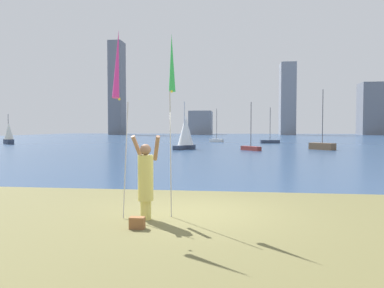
# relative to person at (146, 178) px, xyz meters

# --- Properties ---
(ground) EXTENTS (120.00, 138.00, 0.12)m
(ground) POSITION_rel_person_xyz_m (1.15, 51.85, -1.02)
(ground) COLOR brown
(person) EXTENTS (0.72, 0.53, 1.96)m
(person) POSITION_rel_person_xyz_m (0.00, 0.00, 0.00)
(person) COLOR #D8CC66
(person) RESTS_ON ground
(kite_flag_left) EXTENTS (0.16, 1.01, 4.32)m
(kite_flag_left) POSITION_rel_person_xyz_m (-0.55, -0.32, 2.51)
(kite_flag_left) COLOR #B2B2B7
(kite_flag_left) RESTS_ON ground
(kite_flag_right) EXTENTS (0.16, 0.40, 4.36)m
(kite_flag_right) POSITION_rel_person_xyz_m (0.55, 0.41, 2.61)
(kite_flag_right) COLOR #B2B2B7
(kite_flag_right) RESTS_ON ground
(bag) EXTENTS (0.31, 0.19, 0.25)m
(bag) POSITION_rel_person_xyz_m (0.02, -0.82, -0.84)
(bag) COLOR brown
(bag) RESTS_ON ground
(sailboat_0) EXTENTS (2.67, 1.09, 4.85)m
(sailboat_0) POSITION_rel_person_xyz_m (6.35, 43.34, -0.64)
(sailboat_0) COLOR #333D51
(sailboat_0) RESTS_ON ground
(sailboat_2) EXTENTS (2.19, 2.12, 3.87)m
(sailboat_2) POSITION_rel_person_xyz_m (-27.15, 36.40, 0.35)
(sailboat_2) COLOR #333D51
(sailboat_2) RESTS_ON ground
(sailboat_4) EXTENTS (2.16, 1.60, 4.93)m
(sailboat_4) POSITION_rel_person_xyz_m (-1.10, 46.85, -0.66)
(sailboat_4) COLOR silver
(sailboat_4) RESTS_ON ground
(sailboat_5) EXTENTS (2.32, 2.47, 5.79)m
(sailboat_5) POSITION_rel_person_xyz_m (10.12, 28.90, -0.58)
(sailboat_5) COLOR brown
(sailboat_5) RESTS_ON ground
(sailboat_6) EXTENTS (1.89, 2.14, 4.51)m
(sailboat_6) POSITION_rel_person_xyz_m (3.26, 26.92, -0.68)
(sailboat_6) COLOR maroon
(sailboat_6) RESTS_ON ground
(sailboat_8) EXTENTS (2.07, 3.15, 4.66)m
(sailboat_8) POSITION_rel_person_xyz_m (-3.06, 28.07, 0.70)
(sailboat_8) COLOR #333D51
(sailboat_8) RESTS_ON ground
(skyline_tower_0) EXTENTS (3.93, 5.47, 27.90)m
(skyline_tower_0) POSITION_rel_person_xyz_m (-34.48, 101.95, 12.99)
(skyline_tower_0) COLOR slate
(skyline_tower_0) RESTS_ON ground
(skyline_tower_1) EXTENTS (6.73, 7.98, 7.11)m
(skyline_tower_1) POSITION_rel_person_xyz_m (-9.40, 105.66, 2.59)
(skyline_tower_1) COLOR gray
(skyline_tower_1) RESTS_ON ground
(skyline_tower_2) EXTENTS (4.30, 5.79, 20.78)m
(skyline_tower_2) POSITION_rel_person_xyz_m (16.15, 103.79, 9.43)
(skyline_tower_2) COLOR gray
(skyline_tower_2) RESTS_ON ground
(skyline_tower_3) EXTENTS (7.64, 6.40, 14.96)m
(skyline_tower_3) POSITION_rel_person_xyz_m (40.63, 105.73, 6.52)
(skyline_tower_3) COLOR slate
(skyline_tower_3) RESTS_ON ground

